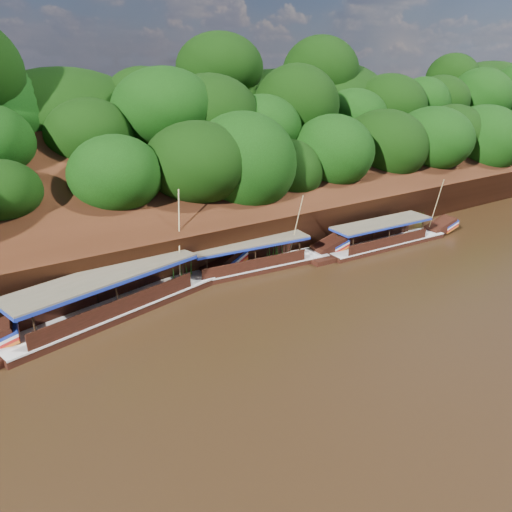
{
  "coord_description": "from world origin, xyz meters",
  "views": [
    {
      "loc": [
        -18.54,
        -19.4,
        14.16
      ],
      "look_at": [
        -0.98,
        7.0,
        1.77
      ],
      "focal_mm": 35.0,
      "sensor_mm": 36.0,
      "label": 1
    }
  ],
  "objects": [
    {
      "name": "boat_1",
      "position": [
        0.87,
        8.45,
        0.52
      ],
      "size": [
        13.48,
        3.25,
        5.82
      ],
      "rotation": [
        0.0,
        0.0,
        -0.09
      ],
      "color": "black",
      "rests_on": "ground"
    },
    {
      "name": "ground",
      "position": [
        0.0,
        0.0,
        0.0
      ],
      "size": [
        160.0,
        160.0,
        0.0
      ],
      "primitive_type": "plane",
      "color": "black",
      "rests_on": "ground"
    },
    {
      "name": "riverbank",
      "position": [
        -0.01,
        22.73,
        1.89
      ],
      "size": [
        120.0,
        30.06,
        19.4
      ],
      "color": "black",
      "rests_on": "ground"
    },
    {
      "name": "reeds",
      "position": [
        -4.04,
        9.46,
        0.86
      ],
      "size": [
        49.07,
        2.41,
        2.07
      ],
      "color": "#2B6B1A",
      "rests_on": "ground"
    },
    {
      "name": "boat_2",
      "position": [
        -9.47,
        7.77,
        0.62
      ],
      "size": [
        17.48,
        6.26,
        7.09
      ],
      "rotation": [
        0.0,
        0.0,
        0.24
      ],
      "color": "black",
      "rests_on": "ground"
    },
    {
      "name": "boat_0",
      "position": [
        12.37,
        6.66,
        0.5
      ],
      "size": [
        13.7,
        2.81,
        5.68
      ],
      "rotation": [
        0.0,
        0.0,
        -0.05
      ],
      "color": "black",
      "rests_on": "ground"
    }
  ]
}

